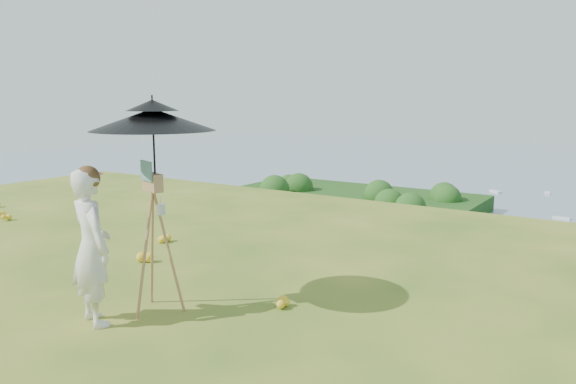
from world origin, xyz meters
The scene contains 10 objects.
ground centered at (0.00, 0.00, 0.00)m, with size 14.00×14.00×0.00m, color #3A641C.
peninsula centered at (-75.00, 155.00, -29.00)m, with size 90.00×60.00×12.00m, color #183D10, non-canonical shape.
slope_trees centered at (0.00, 35.00, -15.00)m, with size 110.00×50.00×6.00m, color #235018, non-canonical shape.
harbor_town centered at (0.00, 75.00, -29.50)m, with size 110.00×22.00×5.00m, color silver, non-canonical shape.
moored_boats centered at (-12.50, 161.00, -33.65)m, with size 140.00×140.00×0.70m, color silver, non-canonical shape.
wildflowers centered at (0.00, 0.25, 0.06)m, with size 10.00×10.50×0.12m, color yellow, non-canonical shape.
painter centered at (2.16, -0.41, 0.75)m, with size 0.55×0.36×1.51m, color white.
field_easel centered at (2.44, 0.13, 0.77)m, with size 0.59×0.59×1.55m, color #9B6D41, non-canonical shape.
sun_umbrella centered at (2.45, 0.16, 1.73)m, with size 1.22×1.22×0.91m, color black, non-canonical shape.
painter_cap centered at (2.16, -0.41, 1.47)m, with size 0.22×0.27×0.10m, color #E37C7D, non-canonical shape.
Camera 1 is at (6.55, -3.70, 2.16)m, focal length 35.00 mm.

